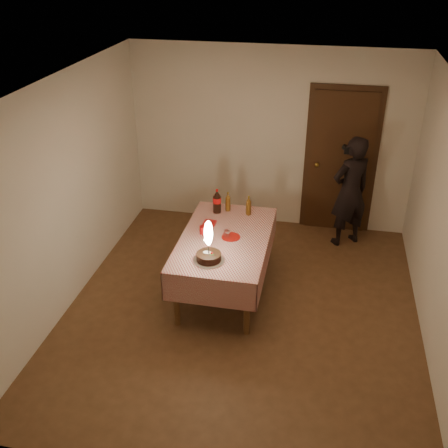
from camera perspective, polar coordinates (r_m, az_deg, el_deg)
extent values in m
cube|color=brown|center=(6.19, 1.97, -9.29)|extent=(4.00, 4.50, 0.01)
cube|color=beige|center=(7.54, 5.07, 9.16)|extent=(4.00, 0.04, 2.60)
cube|color=beige|center=(3.67, -3.84, -14.46)|extent=(4.00, 0.04, 2.60)
cube|color=beige|center=(6.09, -16.72, 3.13)|extent=(0.04, 4.50, 2.60)
cube|color=beige|center=(5.57, 22.93, -0.50)|extent=(0.04, 4.50, 2.60)
cube|color=silver|center=(5.03, 2.47, 14.79)|extent=(4.00, 4.50, 0.04)
cube|color=#472814|center=(7.57, 12.52, 6.44)|extent=(0.85, 0.05, 2.05)
sphere|color=#B28C33|center=(7.53, 10.06, 6.36)|extent=(0.06, 0.06, 0.06)
cube|color=brown|center=(6.11, 0.09, -1.72)|extent=(0.90, 1.60, 0.04)
cylinder|color=brown|center=(5.79, -5.20, -8.10)|extent=(0.07, 0.07, 0.69)
cylinder|color=brown|center=(5.65, 2.52, -9.07)|extent=(0.07, 0.07, 0.69)
cylinder|color=brown|center=(6.99, -1.85, -0.98)|extent=(0.07, 0.07, 0.69)
cylinder|color=brown|center=(6.87, 4.50, -1.62)|extent=(0.07, 0.07, 0.69)
cube|color=silver|center=(6.09, 0.09, -1.51)|extent=(1.02, 1.72, 0.01)
cube|color=silver|center=(5.49, -1.68, -7.50)|extent=(1.02, 0.01, 0.34)
cube|color=silver|center=(6.91, 1.49, 0.72)|extent=(1.02, 0.01, 0.34)
cube|color=silver|center=(6.29, -4.42, -2.43)|extent=(0.01, 1.72, 0.34)
cube|color=silver|center=(6.12, 4.73, -3.40)|extent=(0.01, 1.72, 0.34)
cylinder|color=white|center=(5.67, -1.66, -3.94)|extent=(0.34, 0.34, 0.01)
cylinder|color=black|center=(5.65, -1.67, -3.56)|extent=(0.27, 0.27, 0.08)
cylinder|color=white|center=(5.64, -1.84, -3.09)|extent=(0.07, 0.07, 0.00)
sphere|color=red|center=(5.60, -1.35, -3.20)|extent=(0.02, 0.02, 0.02)
cube|color=#19721E|center=(5.60, -1.22, -3.36)|extent=(0.02, 0.01, 0.00)
cube|color=#19721E|center=(5.60, -1.48, -3.36)|extent=(0.01, 0.02, 0.00)
cylinder|color=#262628|center=(5.59, -1.68, -2.69)|extent=(0.01, 0.01, 0.12)
ellipsoid|color=#FFF2BF|center=(5.50, -1.71, -1.00)|extent=(0.09, 0.09, 0.29)
sphere|color=white|center=(5.55, -1.70, -1.98)|extent=(0.04, 0.04, 0.04)
cylinder|color=#A7100B|center=(6.09, 0.76, -1.42)|extent=(0.22, 0.22, 0.01)
cylinder|color=#B40C0E|center=(6.15, -2.31, -0.64)|extent=(0.08, 0.08, 0.10)
cylinder|color=silver|center=(6.07, 0.30, -1.09)|extent=(0.07, 0.07, 0.09)
cube|color=#AE1413|center=(6.38, -1.58, 0.11)|extent=(0.15, 0.15, 0.02)
cylinder|color=black|center=(6.60, -0.76, 2.14)|extent=(0.10, 0.10, 0.22)
cylinder|color=red|center=(6.57, -0.77, 2.61)|extent=(0.10, 0.10, 0.07)
cone|color=black|center=(6.53, -0.77, 3.32)|extent=(0.10, 0.10, 0.08)
cylinder|color=red|center=(6.51, -0.78, 3.68)|extent=(0.03, 0.03, 0.02)
cylinder|color=#5B360F|center=(6.65, 0.43, 2.18)|extent=(0.06, 0.06, 0.18)
cone|color=#5B360F|center=(6.60, 0.44, 3.11)|extent=(0.06, 0.06, 0.06)
cylinder|color=olive|center=(6.58, 0.44, 3.39)|extent=(0.02, 0.02, 0.02)
cylinder|color=#5B360F|center=(6.56, 2.69, 1.75)|extent=(0.06, 0.06, 0.18)
cone|color=#5B360F|center=(6.51, 2.71, 2.69)|extent=(0.06, 0.06, 0.06)
cylinder|color=olive|center=(6.49, 2.72, 2.97)|extent=(0.02, 0.02, 0.02)
imported|color=black|center=(7.30, 13.56, 3.43)|extent=(0.69, 0.63, 1.57)
cube|color=black|center=(7.19, 13.47, 7.86)|extent=(0.16, 0.15, 0.10)
cylinder|color=black|center=(7.25, 13.12, 8.07)|extent=(0.11, 0.11, 0.08)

